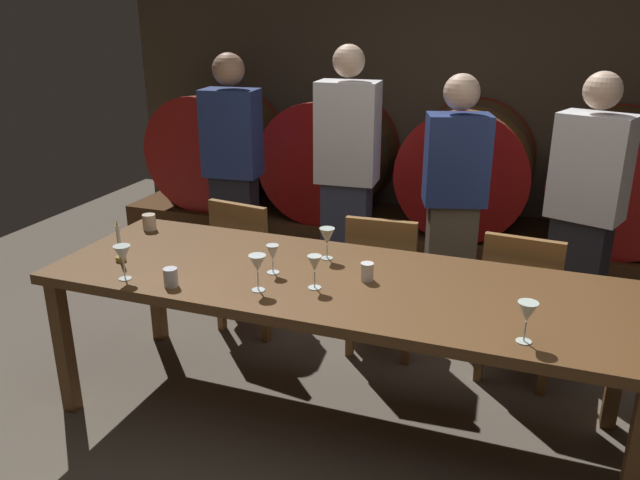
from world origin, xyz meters
name	(u,v)px	position (x,y,z in m)	size (l,w,h in m)	color
ground_plane	(372,461)	(0.00, 0.00, 0.00)	(8.03, 8.03, 0.00)	brown
back_wall	(477,102)	(0.00, 2.99, 1.26)	(6.18, 0.24, 2.51)	brown
barrel_shelf	(457,248)	(0.00, 2.44, 0.18)	(5.56, 0.90, 0.37)	#4C2D16
wine_barrel_far_left	(217,147)	(-2.11, 2.44, 0.84)	(0.96, 0.77, 0.96)	brown
wine_barrel_left	(331,157)	(-1.07, 2.44, 0.84)	(0.96, 0.77, 0.96)	#513319
wine_barrel_center	(467,168)	(0.03, 2.44, 0.84)	(0.96, 0.77, 0.96)	brown
wine_barrel_right	(618,180)	(1.07, 2.44, 0.84)	(0.96, 0.77, 0.96)	brown
dining_table	(336,290)	(-0.27, 0.26, 0.71)	(2.77, 0.93, 0.78)	brown
chair_left	(250,259)	(-1.09, 0.98, 0.49)	(0.45, 0.45, 0.88)	brown
chair_center	(383,278)	(-0.23, 0.98, 0.49)	(0.42, 0.42, 0.88)	brown
chair_right	(520,300)	(0.55, 0.95, 0.49)	(0.43, 0.43, 0.88)	brown
guest_far_left	(233,174)	(-1.47, 1.53, 0.87)	(0.40, 0.28, 1.70)	black
guest_center_left	(347,184)	(-0.60, 1.43, 0.91)	(0.40, 0.26, 1.77)	#33384C
guest_center_right	(454,202)	(0.07, 1.53, 0.83)	(0.43, 0.34, 1.61)	brown
guest_far_right	(583,221)	(0.82, 1.32, 0.85)	(0.44, 0.36, 1.67)	black
candle_center	(120,250)	(-1.35, 0.09, 0.84)	(0.05, 0.05, 0.21)	olive
wine_glass_far_left	(123,255)	(-1.20, -0.09, 0.90)	(0.08, 0.08, 0.17)	silver
wine_glass_left	(273,254)	(-0.58, 0.21, 0.87)	(0.06, 0.06, 0.14)	white
wine_glass_center_left	(257,264)	(-0.56, 0.01, 0.90)	(0.08, 0.08, 0.17)	white
wine_glass_center_right	(327,237)	(-0.40, 0.48, 0.89)	(0.08, 0.08, 0.16)	silver
wine_glass_right	(315,265)	(-0.33, 0.12, 0.89)	(0.07, 0.07, 0.16)	silver
wine_glass_far_right	(527,313)	(0.59, -0.07, 0.90)	(0.08, 0.08, 0.17)	silver
cup_left	(149,222)	(-1.50, 0.55, 0.82)	(0.07, 0.07, 0.09)	beige
cup_center	(171,277)	(-0.95, -0.09, 0.82)	(0.06, 0.06, 0.09)	silver
cup_right	(367,272)	(-0.13, 0.28, 0.82)	(0.06, 0.06, 0.09)	white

